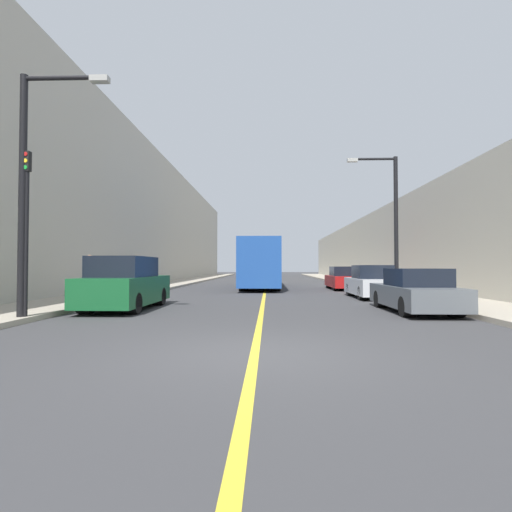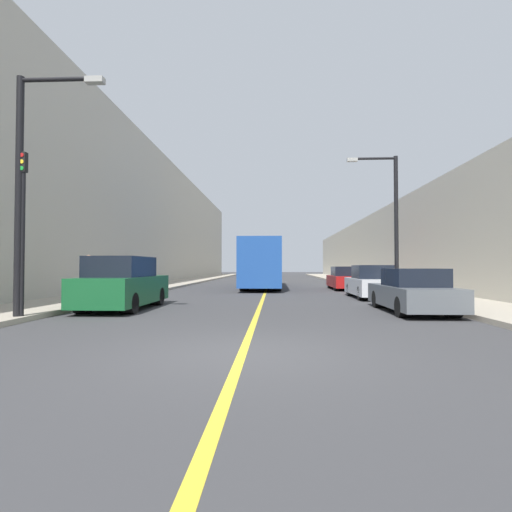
{
  "view_description": "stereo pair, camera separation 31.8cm",
  "coord_description": "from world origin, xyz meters",
  "px_view_note": "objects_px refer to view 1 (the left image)",
  "views": [
    {
      "loc": [
        0.25,
        -6.91,
        1.5
      ],
      "look_at": [
        -0.44,
        14.09,
        2.05
      ],
      "focal_mm": 28.0,
      "sensor_mm": 36.0,
      "label": 1
    },
    {
      "loc": [
        0.57,
        -6.9,
        1.5
      ],
      "look_at": [
        -0.44,
        14.09,
        2.05
      ],
      "focal_mm": 28.0,
      "sensor_mm": 36.0,
      "label": 2
    }
  ],
  "objects_px": {
    "car_right_near": "(415,292)",
    "street_lamp_right": "(391,215)",
    "traffic_light": "(26,227)",
    "car_right_mid": "(371,283)",
    "car_right_far": "(344,279)",
    "pedestrian": "(89,277)",
    "bus": "(261,263)",
    "parked_suv_left": "(125,285)",
    "street_lamp_left": "(31,177)"
  },
  "relations": [
    {
      "from": "car_right_near",
      "to": "street_lamp_right",
      "type": "relative_size",
      "value": 0.68
    },
    {
      "from": "street_lamp_right",
      "to": "traffic_light",
      "type": "bearing_deg",
      "value": -144.41
    },
    {
      "from": "car_right_near",
      "to": "traffic_light",
      "type": "bearing_deg",
      "value": -166.34
    },
    {
      "from": "car_right_mid",
      "to": "car_right_far",
      "type": "height_order",
      "value": "car_right_mid"
    },
    {
      "from": "street_lamp_right",
      "to": "car_right_far",
      "type": "bearing_deg",
      "value": 99.47
    },
    {
      "from": "traffic_light",
      "to": "pedestrian",
      "type": "height_order",
      "value": "traffic_light"
    },
    {
      "from": "bus",
      "to": "car_right_far",
      "type": "height_order",
      "value": "bus"
    },
    {
      "from": "parked_suv_left",
      "to": "car_right_far",
      "type": "xyz_separation_m",
      "value": [
        9.89,
        12.29,
        -0.18
      ]
    },
    {
      "from": "pedestrian",
      "to": "parked_suv_left",
      "type": "bearing_deg",
      "value": -41.23
    },
    {
      "from": "car_right_far",
      "to": "street_lamp_left",
      "type": "distance_m",
      "value": 19.54
    },
    {
      "from": "street_lamp_left",
      "to": "pedestrian",
      "type": "relative_size",
      "value": 3.61
    },
    {
      "from": "bus",
      "to": "car_right_far",
      "type": "distance_m",
      "value": 5.83
    },
    {
      "from": "bus",
      "to": "pedestrian",
      "type": "relative_size",
      "value": 6.43
    },
    {
      "from": "parked_suv_left",
      "to": "car_right_near",
      "type": "bearing_deg",
      "value": -2.96
    },
    {
      "from": "bus",
      "to": "pedestrian",
      "type": "bearing_deg",
      "value": -118.28
    },
    {
      "from": "bus",
      "to": "pedestrian",
      "type": "distance_m",
      "value": 13.98
    },
    {
      "from": "parked_suv_left",
      "to": "street_lamp_left",
      "type": "bearing_deg",
      "value": -113.08
    },
    {
      "from": "car_right_far",
      "to": "traffic_light",
      "type": "relative_size",
      "value": 1.01
    },
    {
      "from": "bus",
      "to": "car_right_far",
      "type": "relative_size",
      "value": 2.59
    },
    {
      "from": "street_lamp_left",
      "to": "car_right_near",
      "type": "bearing_deg",
      "value": 13.96
    },
    {
      "from": "bus",
      "to": "car_right_far",
      "type": "xyz_separation_m",
      "value": [
        5.42,
        -1.88,
        -1.04
      ]
    },
    {
      "from": "bus",
      "to": "traffic_light",
      "type": "height_order",
      "value": "traffic_light"
    },
    {
      "from": "bus",
      "to": "street_lamp_right",
      "type": "height_order",
      "value": "street_lamp_right"
    },
    {
      "from": "car_right_far",
      "to": "bus",
      "type": "bearing_deg",
      "value": 160.84
    },
    {
      "from": "parked_suv_left",
      "to": "car_right_mid",
      "type": "bearing_deg",
      "value": 28.09
    },
    {
      "from": "street_lamp_right",
      "to": "pedestrian",
      "type": "xyz_separation_m",
      "value": [
        -13.14,
        -3.81,
        -2.91
      ]
    },
    {
      "from": "parked_suv_left",
      "to": "street_lamp_right",
      "type": "bearing_deg",
      "value": 27.37
    },
    {
      "from": "street_lamp_left",
      "to": "traffic_light",
      "type": "relative_size",
      "value": 1.47
    },
    {
      "from": "car_right_far",
      "to": "car_right_mid",
      "type": "bearing_deg",
      "value": -89.94
    },
    {
      "from": "street_lamp_right",
      "to": "car_right_near",
      "type": "bearing_deg",
      "value": -100.38
    },
    {
      "from": "bus",
      "to": "car_right_near",
      "type": "bearing_deg",
      "value": -69.86
    },
    {
      "from": "bus",
      "to": "parked_suv_left",
      "type": "xyz_separation_m",
      "value": [
        -4.47,
        -14.18,
        -0.86
      ]
    },
    {
      "from": "bus",
      "to": "parked_suv_left",
      "type": "height_order",
      "value": "bus"
    },
    {
      "from": "bus",
      "to": "car_right_near",
      "type": "height_order",
      "value": "bus"
    },
    {
      "from": "parked_suv_left",
      "to": "car_right_mid",
      "type": "relative_size",
      "value": 1.13
    },
    {
      "from": "car_right_near",
      "to": "car_right_mid",
      "type": "bearing_deg",
      "value": 89.6
    },
    {
      "from": "car_right_near",
      "to": "pedestrian",
      "type": "height_order",
      "value": "pedestrian"
    },
    {
      "from": "street_lamp_left",
      "to": "street_lamp_right",
      "type": "height_order",
      "value": "street_lamp_right"
    },
    {
      "from": "car_right_near",
      "to": "car_right_mid",
      "type": "distance_m",
      "value": 5.79
    },
    {
      "from": "car_right_mid",
      "to": "pedestrian",
      "type": "relative_size",
      "value": 2.33
    },
    {
      "from": "street_lamp_left",
      "to": "pedestrian",
      "type": "distance_m",
      "value": 5.97
    },
    {
      "from": "parked_suv_left",
      "to": "pedestrian",
      "type": "distance_m",
      "value": 2.86
    },
    {
      "from": "traffic_light",
      "to": "car_right_far",
      "type": "bearing_deg",
      "value": 53.72
    },
    {
      "from": "parked_suv_left",
      "to": "street_lamp_left",
      "type": "relative_size",
      "value": 0.73
    },
    {
      "from": "street_lamp_left",
      "to": "parked_suv_left",
      "type": "bearing_deg",
      "value": 66.92
    },
    {
      "from": "car_right_mid",
      "to": "pedestrian",
      "type": "distance_m",
      "value": 12.52
    },
    {
      "from": "car_right_near",
      "to": "pedestrian",
      "type": "distance_m",
      "value": 12.25
    },
    {
      "from": "parked_suv_left",
      "to": "street_lamp_left",
      "type": "distance_m",
      "value": 4.74
    },
    {
      "from": "parked_suv_left",
      "to": "traffic_light",
      "type": "height_order",
      "value": "traffic_light"
    },
    {
      "from": "street_lamp_right",
      "to": "traffic_light",
      "type": "relative_size",
      "value": 1.49
    }
  ]
}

